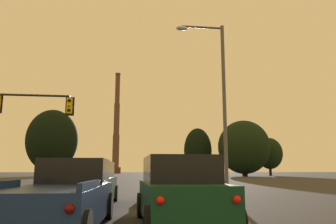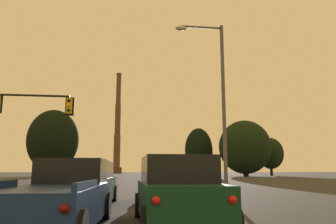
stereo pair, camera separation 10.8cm
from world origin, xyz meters
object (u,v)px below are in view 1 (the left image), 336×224
(suv_right_lane_second, at_px, (179,192))
(smokestack, at_px, (116,133))
(pickup_truck_center_lane_second, at_px, (63,197))
(suv_center_lane_front, at_px, (90,184))
(sedan_right_lane_front, at_px, (167,188))
(street_lamp, at_px, (217,91))
(traffic_light_overhead_left, at_px, (18,117))

(suv_right_lane_second, height_order, smokestack, smokestack)
(pickup_truck_center_lane_second, relative_size, smokestack, 0.11)
(suv_center_lane_front, height_order, sedan_right_lane_front, suv_center_lane_front)
(street_lamp, bearing_deg, suv_right_lane_second, -113.28)
(pickup_truck_center_lane_second, height_order, traffic_light_overhead_left, traffic_light_overhead_left)
(suv_right_lane_second, height_order, sedan_right_lane_front, suv_right_lane_second)
(street_lamp, bearing_deg, smokestack, 94.04)
(smokestack, bearing_deg, sedan_right_lane_front, -87.15)
(pickup_truck_center_lane_second, height_order, street_lamp, street_lamp)
(street_lamp, xyz_separation_m, smokestack, (-10.38, 146.87, 14.11))
(suv_center_lane_front, relative_size, sedan_right_lane_front, 1.05)
(suv_right_lane_second, xyz_separation_m, traffic_light_overhead_left, (-8.38, 12.61, 3.98))
(suv_center_lane_front, height_order, suv_right_lane_second, same)
(suv_center_lane_front, xyz_separation_m, pickup_truck_center_lane_second, (-0.05, -5.92, -0.09))
(suv_center_lane_front, bearing_deg, pickup_truck_center_lane_second, -87.84)
(pickup_truck_center_lane_second, relative_size, traffic_light_overhead_left, 0.87)
(sedan_right_lane_front, bearing_deg, street_lamp, 27.51)
(suv_center_lane_front, relative_size, traffic_light_overhead_left, 0.78)
(street_lamp, relative_size, smokestack, 0.19)
(pickup_truck_center_lane_second, bearing_deg, street_lamp, 54.60)
(traffic_light_overhead_left, distance_m, smokestack, 143.07)
(suv_right_lane_second, distance_m, sedan_right_lane_front, 6.52)
(suv_center_lane_front, distance_m, smokestack, 150.45)
(pickup_truck_center_lane_second, xyz_separation_m, suv_right_lane_second, (3.02, 0.23, 0.09))
(suv_center_lane_front, bearing_deg, street_lamp, 22.52)
(pickup_truck_center_lane_second, distance_m, traffic_light_overhead_left, 14.50)
(traffic_light_overhead_left, bearing_deg, suv_center_lane_front, -52.05)
(traffic_light_overhead_left, bearing_deg, street_lamp, -21.26)
(smokestack, bearing_deg, traffic_light_overhead_left, -90.58)
(sedan_right_lane_front, distance_m, smokestack, 149.80)
(traffic_light_overhead_left, bearing_deg, pickup_truck_center_lane_second, -67.36)
(suv_right_lane_second, bearing_deg, smokestack, 92.10)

